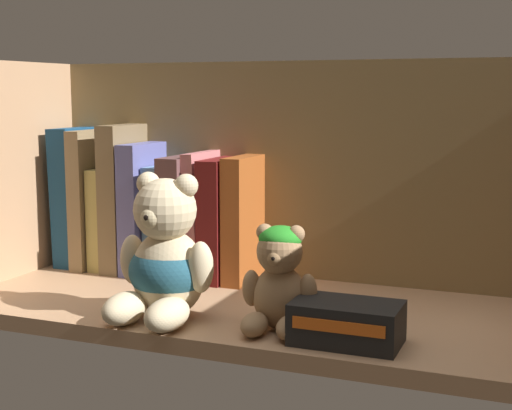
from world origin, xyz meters
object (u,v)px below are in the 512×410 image
object	(u,v)px
book_4	(148,207)
book_9	(247,218)
teddy_bear_smaller	(279,281)
small_product_box	(347,323)
book_8	(225,218)
book_0	(80,196)
book_6	(190,215)
book_1	(98,198)
book_3	(129,197)
teddy_bear_larger	(165,262)
book_7	(208,214)
book_5	(168,219)
book_2	(113,217)

from	to	relation	value
book_4	book_9	world-z (taller)	book_4
book_4	teddy_bear_smaller	distance (cm)	35.10
small_product_box	book_8	bearing A→B (deg)	137.29
book_0	book_4	xyz separation A→B (cm)	(12.13, -0.00, -1.00)
book_4	small_product_box	bearing A→B (deg)	-31.15
book_6	book_8	bearing A→B (deg)	0.00
book_6	book_8	distance (cm)	5.70
book_9	book_1	bearing A→B (deg)	180.00
book_6	book_3	bearing A→B (deg)	-180.00
book_6	small_product_box	bearing A→B (deg)	-36.71
book_3	book_8	world-z (taller)	book_3
book_6	teddy_bear_larger	world-z (taller)	book_6
teddy_bear_larger	book_1	bearing A→B (deg)	137.89
teddy_bear_smaller	book_4	bearing A→B (deg)	144.17
book_6	book_8	xyz separation A→B (cm)	(5.70, 0.00, -0.11)
book_1	book_7	distance (cm)	18.77
book_1	book_3	xyz separation A→B (cm)	(5.60, -0.00, 0.44)
book_3	teddy_bear_smaller	xyz separation A→B (cm)	(31.58, -20.42, -5.21)
book_8	book_4	bearing A→B (deg)	-180.00
teddy_bear_larger	book_5	bearing A→B (deg)	117.53
book_1	small_product_box	distance (cm)	51.22
book_7	book_1	bearing A→B (deg)	180.00
book_9	book_0	bearing A→B (deg)	180.00
book_2	book_3	bearing A→B (deg)	-0.00
small_product_box	book_4	bearing A→B (deg)	148.85
book_2	book_5	xyz separation A→B (cm)	(9.61, 0.00, 0.36)
book_4	book_9	distance (cm)	16.01
book_1	small_product_box	size ratio (longest dim) A/B	1.82
book_6	teddy_bear_larger	distance (cm)	22.23
book_0	book_3	size ratio (longest dim) A/B	0.97
book_1	teddy_bear_larger	world-z (taller)	book_1
book_9	book_2	bearing A→B (deg)	180.00
book_2	book_4	xyz separation A→B (cm)	(6.27, -0.00, 1.96)
book_1	book_3	distance (cm)	5.62
book_2	teddy_bear_larger	xyz separation A→B (cm)	(20.50, -20.91, -0.83)
book_3	teddy_bear_smaller	bearing A→B (deg)	-32.89
book_2	teddy_bear_smaller	bearing A→B (deg)	-30.58
book_0	small_product_box	xyz separation A→B (cm)	(48.71, -22.11, -8.30)
book_2	book_6	bearing A→B (deg)	0.00
book_0	teddy_bear_larger	bearing A→B (deg)	-38.41
book_5	book_6	bearing A→B (deg)	0.00
book_4	small_product_box	xyz separation A→B (cm)	(36.58, -22.11, -7.30)
book_0	small_product_box	world-z (taller)	book_0
book_3	book_9	world-z (taller)	book_3
book_3	teddy_bear_larger	size ratio (longest dim) A/B	1.26
book_1	book_6	world-z (taller)	book_1
book_5	small_product_box	size ratio (longest dim) A/B	1.38
teddy_bear_larger	teddy_bear_smaller	bearing A→B (deg)	1.97
book_3	book_5	xyz separation A→B (cm)	(6.63, 0.00, -2.93)
book_6	book_0	bearing A→B (deg)	-180.00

